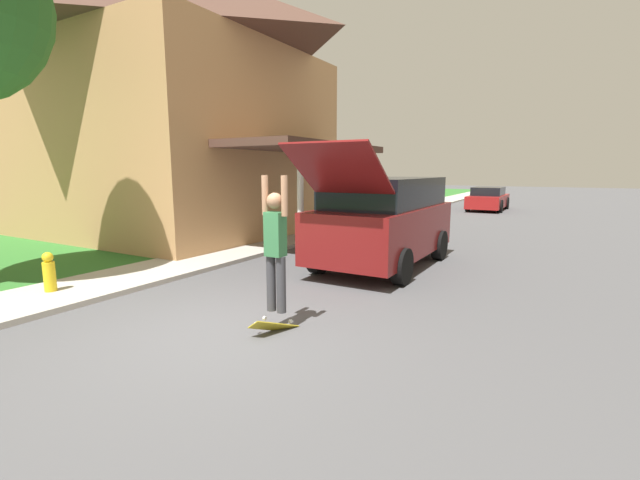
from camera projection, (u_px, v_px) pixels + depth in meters
name	position (u px, v px, depth m)	size (l,w,h in m)	color
ground_plane	(220.00, 331.00, 5.96)	(120.00, 120.00, 0.00)	#49494C
lawn	(170.00, 233.00, 15.04)	(10.00, 80.00, 0.08)	#2D6B28
sidewalk	(270.00, 243.00, 12.86)	(1.80, 80.00, 0.10)	#ADA89E
house	(173.00, 96.00, 14.90)	(11.58, 8.81, 9.03)	tan
suv_parked	(384.00, 219.00, 9.86)	(2.12, 5.17, 2.70)	maroon
car_down_street	(488.00, 199.00, 23.82)	(1.85, 4.23, 1.29)	maroon
skateboarder	(275.00, 243.00, 5.81)	(0.41, 0.22, 1.88)	#38383D
skateboard	(274.00, 326.00, 5.91)	(0.37, 0.72, 0.40)	#A89323
fire_hydrant	(49.00, 272.00, 7.52)	(0.20, 0.20, 0.70)	gold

